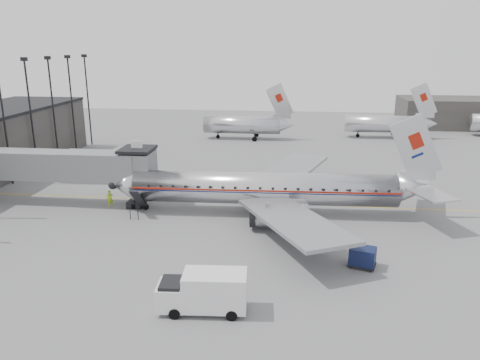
% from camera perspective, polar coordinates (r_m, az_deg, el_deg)
% --- Properties ---
extents(ground, '(160.00, 160.00, 0.00)m').
position_cam_1_polar(ground, '(46.48, -2.94, -5.07)').
color(ground, slate).
rests_on(ground, ground).
extents(hangar, '(30.00, 12.00, 6.00)m').
position_cam_1_polar(hangar, '(110.30, 26.66, 7.32)').
color(hangar, '#383533').
rests_on(hangar, ground).
extents(apron_line, '(60.00, 0.15, 0.01)m').
position_cam_1_polar(apron_line, '(51.71, 1.42, -2.80)').
color(apron_line, gold).
rests_on(apron_line, ground).
extents(jet_bridge, '(21.00, 6.20, 7.10)m').
position_cam_1_polar(jet_bridge, '(53.68, -20.19, 1.55)').
color(jet_bridge, slate).
rests_on(jet_bridge, ground).
extents(floodlight_masts, '(0.90, 42.25, 15.25)m').
position_cam_1_polar(floodlight_masts, '(66.18, -25.48, 7.30)').
color(floodlight_masts, black).
rests_on(floodlight_masts, ground).
extents(distant_aircraft_near, '(16.39, 3.20, 10.26)m').
position_cam_1_polar(distant_aircraft_near, '(86.34, 0.38, 6.83)').
color(distant_aircraft_near, silver).
rests_on(distant_aircraft_near, ground).
extents(distant_aircraft_mid, '(16.39, 3.20, 10.26)m').
position_cam_1_polar(distant_aircraft_mid, '(91.41, 17.20, 6.63)').
color(distant_aircraft_mid, silver).
rests_on(distant_aircraft_mid, ground).
extents(airliner, '(33.57, 31.08, 10.61)m').
position_cam_1_polar(airliner, '(47.92, 3.77, -1.03)').
color(airliner, silver).
rests_on(airliner, ground).
extents(service_van, '(5.95, 2.63, 2.74)m').
position_cam_1_polar(service_van, '(31.31, -4.48, -13.36)').
color(service_van, white).
rests_on(service_van, ground).
extents(baggage_cart_navy, '(2.41, 2.09, 1.61)m').
position_cam_1_polar(baggage_cart_navy, '(38.34, 14.70, -9.03)').
color(baggage_cart_navy, '#0E1639').
rests_on(baggage_cart_navy, ground).
extents(baggage_cart_white, '(2.24, 1.88, 1.55)m').
position_cam_1_polar(baggage_cart_white, '(47.50, 7.03, -3.63)').
color(baggage_cart_white, white).
rests_on(baggage_cart_white, ground).
extents(ramp_worker, '(0.80, 0.76, 1.83)m').
position_cam_1_polar(ramp_worker, '(52.08, -15.56, -2.21)').
color(ramp_worker, '#9FCF18').
rests_on(ramp_worker, ground).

